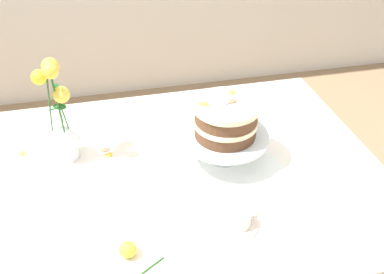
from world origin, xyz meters
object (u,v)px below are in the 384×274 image
at_px(cake_stand, 225,138).
at_px(flower_vase, 61,121).
at_px(dining_table, 172,196).
at_px(fallen_rose, 128,250).
at_px(teacup, 239,220).
at_px(layer_cake, 226,119).

height_order(cake_stand, flower_vase, flower_vase).
bearing_deg(cake_stand, dining_table, -165.09).
bearing_deg(flower_vase, cake_stand, -13.68).
height_order(cake_stand, fallen_rose, cake_stand).
bearing_deg(dining_table, cake_stand, 14.91).
height_order(dining_table, flower_vase, flower_vase).
bearing_deg(teacup, dining_table, 120.81).
distance_m(dining_table, teacup, 0.31).
xyz_separation_m(dining_table, layer_cake, (0.19, 0.05, 0.25)).
bearing_deg(teacup, fallen_rose, -173.52).
bearing_deg(flower_vase, fallen_rose, -70.78).
relative_size(flower_vase, fallen_rose, 3.09).
xyz_separation_m(layer_cake, fallen_rose, (-0.36, -0.33, -0.14)).
height_order(layer_cake, flower_vase, flower_vase).
bearing_deg(layer_cake, flower_vase, 166.33).
relative_size(dining_table, fallen_rose, 12.01).
distance_m(teacup, fallen_rose, 0.31).
height_order(layer_cake, fallen_rose, layer_cake).
bearing_deg(flower_vase, teacup, -41.87).
xyz_separation_m(cake_stand, flower_vase, (-0.52, 0.13, 0.06)).
distance_m(dining_table, flower_vase, 0.44).
xyz_separation_m(dining_table, fallen_rose, (-0.16, -0.28, 0.11)).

